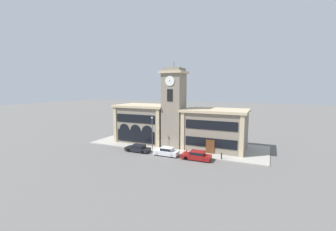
% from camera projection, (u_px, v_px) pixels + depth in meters
% --- Properties ---
extents(ground_plane, '(300.00, 300.00, 0.00)m').
position_uv_depth(ground_plane, '(164.00, 153.00, 39.89)').
color(ground_plane, '#605E5B').
extents(sidewalk_kerb, '(34.44, 12.20, 0.15)m').
position_uv_depth(sidewalk_kerb, '(177.00, 145.00, 45.39)').
color(sidewalk_kerb, '#A39E93').
rests_on(sidewalk_kerb, ground_plane).
extents(clock_tower, '(4.46, 4.46, 16.41)m').
position_uv_depth(clock_tower, '(174.00, 108.00, 43.09)').
color(clock_tower, gray).
rests_on(clock_tower, ground_plane).
extents(town_hall_left_wing, '(11.47, 8.20, 7.94)m').
position_uv_depth(town_hall_left_wing, '(145.00, 123.00, 48.32)').
color(town_hall_left_wing, gray).
rests_on(town_hall_left_wing, ground_plane).
extents(town_hall_right_wing, '(11.74, 8.20, 7.56)m').
position_uv_depth(town_hall_right_wing, '(215.00, 129.00, 42.04)').
color(town_hall_right_wing, gray).
rests_on(town_hall_right_wing, ground_plane).
extents(parked_car_near, '(4.56, 1.87, 1.31)m').
position_uv_depth(parked_car_near, '(138.00, 148.00, 40.52)').
color(parked_car_near, black).
rests_on(parked_car_near, ground_plane).
extents(parked_car_mid, '(4.26, 1.76, 1.45)m').
position_uv_depth(parked_car_mid, '(166.00, 151.00, 38.17)').
color(parked_car_mid, silver).
rests_on(parked_car_mid, ground_plane).
extents(parked_car_far, '(4.71, 1.95, 1.44)m').
position_uv_depth(parked_car_far, '(197.00, 155.00, 35.96)').
color(parked_car_far, maroon).
rests_on(parked_car_far, ground_plane).
extents(street_lamp, '(0.36, 0.36, 6.11)m').
position_uv_depth(street_lamp, '(152.00, 128.00, 41.12)').
color(street_lamp, '#4C4C51').
rests_on(street_lamp, sidewalk_kerb).
extents(bollard, '(0.18, 0.18, 1.06)m').
position_uv_depth(bollard, '(221.00, 156.00, 35.89)').
color(bollard, black).
rests_on(bollard, sidewalk_kerb).
extents(fire_hydrant, '(0.22, 0.22, 0.87)m').
position_uv_depth(fire_hydrant, '(187.00, 152.00, 38.36)').
color(fire_hydrant, red).
rests_on(fire_hydrant, sidewalk_kerb).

